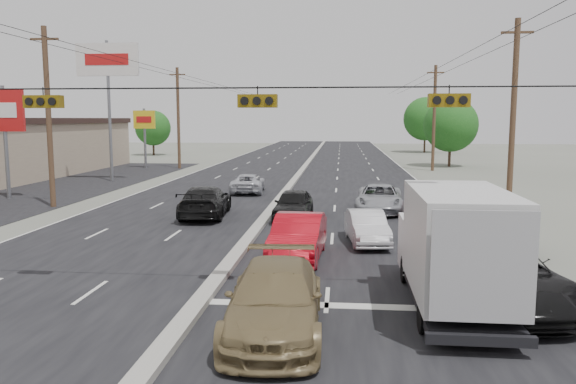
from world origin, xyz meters
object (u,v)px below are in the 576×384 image
object	(u,v)px
queue_car_e	(422,205)
oncoming_near	(205,202)
pole_sign_billboard	(108,68)
utility_pole_left_c	(178,117)
box_truck	(453,247)
pole_sign_far	(144,124)
tree_left_far	(153,128)
pole_sign_mid	(4,117)
tree_right_far	(425,119)
queue_car_d	(494,233)
queue_car_b	(367,228)
red_sedan	(298,238)
queue_car_c	(379,199)
tan_sedan	(275,300)
utility_pole_right_b	(513,116)
tree_right_mid	(451,125)
black_suv	(500,276)
oncoming_far	(248,184)
queue_car_a	(293,205)
utility_pole_right_c	(434,117)
utility_pole_left_b	(49,116)

from	to	relation	value
queue_car_e	oncoming_near	world-z (taller)	oncoming_near
oncoming_near	pole_sign_billboard	bearing A→B (deg)	-58.03
utility_pole_left_c	box_truck	bearing A→B (deg)	-64.53
pole_sign_far	tree_left_far	world-z (taller)	tree_left_far
pole_sign_far	queue_car_e	distance (m)	35.64
pole_sign_mid	box_truck	bearing A→B (deg)	-37.68
queue_car_e	oncoming_near	size ratio (longest dim) A/B	0.67
utility_pole_left_c	tree_right_far	bearing A→B (deg)	46.47
queue_car_d	queue_car_b	bearing A→B (deg)	168.21
utility_pole_left_c	red_sedan	bearing A→B (deg)	-67.46
pole_sign_far	queue_car_c	size ratio (longest dim) A/B	1.16
tan_sedan	tree_right_far	bearing A→B (deg)	76.59
utility_pole_right_b	queue_car_b	world-z (taller)	utility_pole_right_b
pole_sign_far	tree_right_mid	size ratio (longest dim) A/B	0.84
black_suv	queue_car_b	size ratio (longest dim) A/B	1.47
utility_pole_right_b	black_suv	bearing A→B (deg)	-106.67
utility_pole_left_c	tree_right_mid	size ratio (longest dim) A/B	1.40
oncoming_near	oncoming_far	distance (m)	9.49
red_sedan	queue_car_e	xyz separation A→B (m)	(5.64, 9.35, -0.17)
red_sedan	queue_car_a	world-z (taller)	red_sedan
tree_right_mid	utility_pole_right_c	bearing A→B (deg)	-116.57
pole_sign_far	queue_car_a	world-z (taller)	pole_sign_far
queue_car_a	queue_car_b	size ratio (longest dim) A/B	1.10
utility_pole_right_b	oncoming_far	xyz separation A→B (m)	(-15.03, 7.19, -4.47)
utility_pole_left_c	oncoming_far	distance (m)	20.90
pole_sign_far	tree_left_far	distance (m)	20.89
tree_left_far	queue_car_b	distance (m)	59.23
box_truck	utility_pole_left_b	bearing A→B (deg)	141.78
red_sedan	utility_pole_right_c	bearing A→B (deg)	76.76
pole_sign_far	utility_pole_right_b	bearing A→B (deg)	-41.26
tree_right_far	tan_sedan	world-z (taller)	tree_right_far
pole_sign_mid	queue_car_a	world-z (taller)	pole_sign_mid
tree_right_far	queue_car_e	size ratio (longest dim) A/B	2.24
pole_sign_billboard	black_suv	xyz separation A→B (m)	(22.51, -28.00, -8.06)
pole_sign_far	oncoming_far	distance (m)	22.65
tree_left_far	oncoming_near	bearing A→B (deg)	-68.26
black_suv	queue_car_a	bearing A→B (deg)	110.34
tree_right_mid	tan_sedan	size ratio (longest dim) A/B	1.33
pole_sign_mid	tan_sedan	bearing A→B (deg)	-46.78
pole_sign_mid	utility_pole_left_c	bearing A→B (deg)	78.44
pole_sign_far	oncoming_near	bearing A→B (deg)	-64.78
utility_pole_left_b	utility_pole_right_c	world-z (taller)	same
tree_right_mid	queue_car_b	distance (m)	39.26
utility_pole_left_c	tree_right_mid	world-z (taller)	utility_pole_left_c
pole_sign_mid	queue_car_c	size ratio (longest dim) A/B	1.35
pole_sign_mid	queue_car_c	bearing A→B (deg)	-7.16
pole_sign_mid	queue_car_b	size ratio (longest dim) A/B	1.77
tree_right_far	oncoming_far	xyz separation A→B (m)	(-18.53, -47.81, -4.32)
tan_sedan	red_sedan	xyz separation A→B (m)	(0.00, 6.95, 0.01)
tree_left_far	oncoming_far	size ratio (longest dim) A/B	1.34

